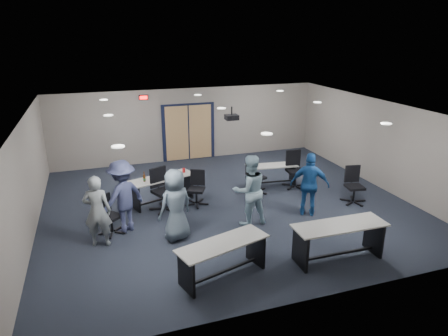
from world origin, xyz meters
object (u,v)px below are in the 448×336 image
object	(u,v)px
table_back_left	(162,185)
person_lightblue	(250,190)
table_front_right	(339,235)
chair_loose_left	(111,215)
chair_back_d	(296,170)
person_gray	(97,211)
chair_back_a	(164,190)
table_front_left	(223,253)
person_back	(123,197)
chair_back_c	(256,176)
person_plaid	(176,205)
chair_loose_right	(355,185)
chair_back_b	(196,188)
table_back_right	(272,171)
person_navy	(310,185)

from	to	relation	value
table_back_left	person_lightblue	size ratio (longest dim) A/B	1.08
table_front_right	chair_loose_left	world-z (taller)	chair_loose_left
table_front_right	table_back_left	size ratio (longest dim) A/B	1.03
chair_back_d	person_gray	world-z (taller)	person_gray
table_back_left	chair_back_a	world-z (taller)	chair_back_a
table_front_left	person_back	world-z (taller)	person_back
chair_back_c	person_plaid	world-z (taller)	person_plaid
chair_loose_left	person_plaid	distance (m)	1.67
table_front_left	person_lightblue	size ratio (longest dim) A/B	1.09
table_front_right	chair_loose_right	world-z (taller)	chair_loose_right
table_front_right	chair_back_d	bearing A→B (deg)	75.36
chair_back_b	person_back	world-z (taller)	person_back
chair_back_b	chair_loose_left	world-z (taller)	chair_back_b
table_front_left	chair_back_a	world-z (taller)	chair_back_a
table_front_right	chair_loose_right	xyz separation A→B (m)	(2.15, 2.41, -0.03)
table_back_right	chair_back_c	bearing A→B (deg)	-140.45
table_front_left	person_plaid	size ratio (longest dim) A/B	1.15
chair_loose_left	person_back	size ratio (longest dim) A/B	0.53
table_back_right	chair_back_a	bearing A→B (deg)	-160.27
person_back	chair_back_b	bearing A→B (deg)	172.24
chair_loose_right	person_lightblue	distance (m)	3.36
table_front_left	table_front_right	bearing A→B (deg)	-20.25
table_front_left	table_back_left	bearing A→B (deg)	80.27
table_front_left	chair_back_a	bearing A→B (deg)	82.07
chair_back_d	chair_loose_left	size ratio (longest dim) A/B	1.20
table_back_left	person_gray	xyz separation A→B (m)	(-1.79, -1.93, 0.32)
table_back_right	person_plaid	size ratio (longest dim) A/B	0.97
table_front_left	chair_back_c	size ratio (longest dim) A/B	1.86
person_lightblue	person_navy	xyz separation A→B (m)	(1.70, -0.02, -0.06)
chair_loose_left	person_navy	bearing A→B (deg)	-47.30
chair_back_d	table_back_left	bearing A→B (deg)	-177.83
table_front_left	table_back_right	bearing A→B (deg)	37.89
chair_back_d	person_plaid	world-z (taller)	person_plaid
chair_back_a	person_plaid	bearing A→B (deg)	-113.26
table_front_left	person_navy	size ratio (longest dim) A/B	1.16
person_navy	table_front_left	bearing A→B (deg)	63.28
chair_loose_right	person_back	bearing A→B (deg)	-173.64
table_back_left	chair_back_b	world-z (taller)	table_back_left
chair_back_c	person_lightblue	xyz separation A→B (m)	(-0.97, -1.84, 0.38)
table_front_left	chair_loose_left	world-z (taller)	chair_loose_left
person_gray	person_lightblue	size ratio (longest dim) A/B	0.93
person_gray	person_navy	xyz separation A→B (m)	(5.35, -0.10, 0.01)
chair_loose_left	person_gray	size ratio (longest dim) A/B	0.57
person_lightblue	table_back_right	bearing A→B (deg)	-128.94
chair_back_c	chair_loose_left	size ratio (longest dim) A/B	1.11
table_front_right	table_back_left	bearing A→B (deg)	127.06
table_front_right	chair_loose_left	xyz separation A→B (m)	(-4.54, 2.74, -0.08)
table_back_left	chair_back_c	distance (m)	2.84
table_back_left	chair_loose_right	size ratio (longest dim) A/B	1.87
table_back_right	chair_loose_left	bearing A→B (deg)	-154.09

